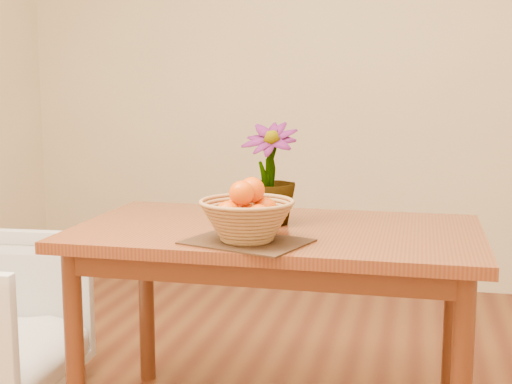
# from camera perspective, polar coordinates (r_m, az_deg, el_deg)

# --- Properties ---
(wall_back) EXTENTS (4.00, 0.02, 2.70)m
(wall_back) POSITION_cam_1_polar(r_m,az_deg,el_deg) (4.36, 6.83, 10.05)
(wall_back) COLOR #F4E3B9
(wall_back) RESTS_ON floor
(table) EXTENTS (1.40, 0.80, 0.75)m
(table) POSITION_cam_1_polar(r_m,az_deg,el_deg) (2.50, 1.64, -4.82)
(table) COLOR brown
(table) RESTS_ON floor
(placemat) EXTENTS (0.43, 0.37, 0.01)m
(placemat) POSITION_cam_1_polar(r_m,az_deg,el_deg) (2.25, -0.73, -3.99)
(placemat) COLOR #342013
(placemat) RESTS_ON table
(wicker_basket) EXTENTS (0.30, 0.30, 0.12)m
(wicker_basket) POSITION_cam_1_polar(r_m,az_deg,el_deg) (2.24, -0.74, -2.41)
(wicker_basket) COLOR #A77045
(wicker_basket) RESTS_ON placemat
(orange_pile) EXTENTS (0.18, 0.18, 0.15)m
(orange_pile) POSITION_cam_1_polar(r_m,az_deg,el_deg) (2.23, -0.73, -1.13)
(orange_pile) COLOR #E04603
(orange_pile) RESTS_ON wicker_basket
(potted_plant) EXTENTS (0.22, 0.22, 0.36)m
(potted_plant) POSITION_cam_1_polar(r_m,az_deg,el_deg) (2.52, 1.03, 1.47)
(potted_plant) COLOR #194814
(potted_plant) RESTS_ON table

